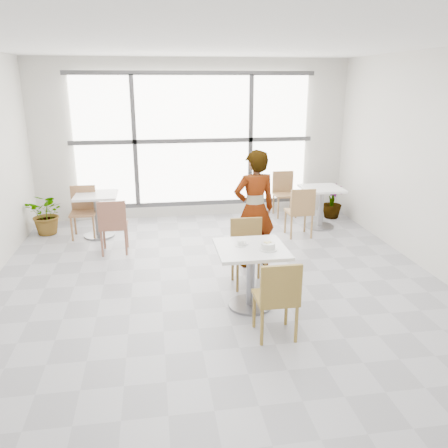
{
  "coord_description": "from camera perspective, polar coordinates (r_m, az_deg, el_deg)",
  "views": [
    {
      "loc": [
        -0.78,
        -5.25,
        2.58
      ],
      "look_at": [
        0.0,
        -0.3,
        1.0
      ],
      "focal_mm": 36.44,
      "sensor_mm": 36.0,
      "label": 1
    }
  ],
  "objects": [
    {
      "name": "chair_far",
      "position": [
        5.96,
        2.97,
        -2.92
      ],
      "size": [
        0.42,
        0.42,
        0.87
      ],
      "color": "olive",
      "rests_on": "ground"
    },
    {
      "name": "bg_chair_right_near",
      "position": [
        7.83,
        9.58,
        1.85
      ],
      "size": [
        0.42,
        0.42,
        0.87
      ],
      "rotation": [
        0.0,
        0.0,
        3.14
      ],
      "color": "#A07747",
      "rests_on": "ground"
    },
    {
      "name": "bg_chair_left_near",
      "position": [
        7.16,
        -13.74,
        0.12
      ],
      "size": [
        0.42,
        0.42,
        0.87
      ],
      "rotation": [
        0.0,
        0.0,
        3.14
      ],
      "color": "brown",
      "rests_on": "ground"
    },
    {
      "name": "coffee_cup",
      "position": [
        5.28,
        2.14,
        -2.44
      ],
      "size": [
        0.16,
        0.13,
        0.07
      ],
      "color": "white",
      "rests_on": "main_table"
    },
    {
      "name": "wall_front",
      "position": [
        2.19,
        13.37,
        -12.45
      ],
      "size": [
        6.0,
        0.0,
        6.0
      ],
      "primitive_type": "plane",
      "rotation": [
        -1.57,
        0.0,
        0.0
      ],
      "color": "silver",
      "rests_on": "ground"
    },
    {
      "name": "plant_right",
      "position": [
        9.15,
        13.42,
        2.79
      ],
      "size": [
        0.45,
        0.45,
        0.66
      ],
      "primitive_type": "imported",
      "rotation": [
        0.0,
        0.0,
        -0.23
      ],
      "color": "#427743",
      "rests_on": "ground"
    },
    {
      "name": "main_table",
      "position": [
        5.33,
        3.38,
        -5.23
      ],
      "size": [
        0.8,
        0.8,
        0.75
      ],
      "color": "white",
      "rests_on": "ground"
    },
    {
      "name": "person",
      "position": [
        6.43,
        3.84,
        1.84
      ],
      "size": [
        0.67,
        0.5,
        1.69
      ],
      "primitive_type": "imported",
      "rotation": [
        0.0,
        0.0,
        3.31
      ],
      "color": "black",
      "rests_on": "ground"
    },
    {
      "name": "plant_left",
      "position": [
        8.5,
        -21.26,
        1.22
      ],
      "size": [
        0.82,
        0.76,
        0.74
      ],
      "primitive_type": "imported",
      "rotation": [
        0.0,
        0.0,
        -0.32
      ],
      "color": "#327231",
      "rests_on": "ground"
    },
    {
      "name": "ceiling",
      "position": [
        5.32,
        -0.54,
        22.04
      ],
      "size": [
        7.0,
        7.0,
        0.0
      ],
      "primitive_type": "plane",
      "rotation": [
        3.14,
        0.0,
        0.0
      ],
      "color": "white",
      "rests_on": "ground"
    },
    {
      "name": "bg_table_left",
      "position": [
        8.07,
        -15.63,
        1.81
      ],
      "size": [
        0.7,
        0.7,
        0.75
      ],
      "color": "silver",
      "rests_on": "ground"
    },
    {
      "name": "wall_back",
      "position": [
        8.85,
        -3.88,
        10.45
      ],
      "size": [
        6.0,
        0.0,
        6.0
      ],
      "primitive_type": "plane",
      "rotation": [
        1.57,
        0.0,
        0.0
      ],
      "color": "silver",
      "rests_on": "ground"
    },
    {
      "name": "bg_chair_right_far",
      "position": [
        9.14,
        7.53,
        4.2
      ],
      "size": [
        0.42,
        0.42,
        0.87
      ],
      "color": "olive",
      "rests_on": "ground"
    },
    {
      "name": "oatmeal_bowl",
      "position": [
        5.17,
        5.55,
        -2.77
      ],
      "size": [
        0.21,
        0.21,
        0.09
      ],
      "color": "silver",
      "rests_on": "main_table"
    },
    {
      "name": "window",
      "position": [
        8.78,
        -3.84,
        10.4
      ],
      "size": [
        4.6,
        0.07,
        2.52
      ],
      "color": "white",
      "rests_on": "ground"
    },
    {
      "name": "bg_chair_left_far",
      "position": [
        8.16,
        -17.22,
        1.95
      ],
      "size": [
        0.42,
        0.42,
        0.87
      ],
      "color": "#9E6D46",
      "rests_on": "ground"
    },
    {
      "name": "floor",
      "position": [
        5.9,
        -0.46,
        -8.43
      ],
      "size": [
        7.0,
        7.0,
        0.0
      ],
      "primitive_type": "plane",
      "color": "#9E9EA5",
      "rests_on": "ground"
    },
    {
      "name": "chair_near",
      "position": [
        4.7,
        6.75,
        -8.85
      ],
      "size": [
        0.42,
        0.42,
        0.87
      ],
      "rotation": [
        0.0,
        0.0,
        3.14
      ],
      "color": "olive",
      "rests_on": "ground"
    },
    {
      "name": "bg_table_right",
      "position": [
        8.45,
        12.08,
        2.77
      ],
      "size": [
        0.7,
        0.7,
        0.75
      ],
      "color": "white",
      "rests_on": "ground"
    }
  ]
}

